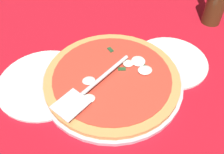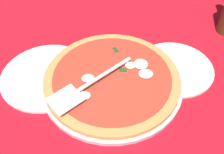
{
  "view_description": "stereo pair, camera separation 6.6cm",
  "coord_description": "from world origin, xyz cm",
  "px_view_note": "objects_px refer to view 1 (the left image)",
  "views": [
    {
      "loc": [
        11.74,
        42.61,
        50.8
      ],
      "look_at": [
        1.21,
        -0.67,
        2.5
      ],
      "focal_mm": 40.16,
      "sensor_mm": 36.0,
      "label": 1
    },
    {
      "loc": [
        5.27,
        43.69,
        50.8
      ],
      "look_at": [
        1.21,
        -0.67,
        2.5
      ],
      "focal_mm": 40.16,
      "sensor_mm": 36.0,
      "label": 2
    }
  ],
  "objects_px": {
    "pizza": "(112,78)",
    "pizza_server": "(91,87)",
    "dinner_plate_left": "(170,62)",
    "dinner_plate_right": "(45,83)"
  },
  "relations": [
    {
      "from": "pizza_server",
      "to": "dinner_plate_left",
      "type": "bearing_deg",
      "value": 161.03
    },
    {
      "from": "pizza_server",
      "to": "dinner_plate_right",
      "type": "bearing_deg",
      "value": -70.33
    },
    {
      "from": "dinner_plate_left",
      "to": "pizza_server",
      "type": "relative_size",
      "value": 0.98
    },
    {
      "from": "dinner_plate_left",
      "to": "dinner_plate_right",
      "type": "xyz_separation_m",
      "value": [
        0.36,
        -0.0,
        0.0
      ]
    },
    {
      "from": "dinner_plate_right",
      "to": "pizza_server",
      "type": "xyz_separation_m",
      "value": [
        -0.11,
        0.08,
        0.04
      ]
    },
    {
      "from": "dinner_plate_right",
      "to": "pizza_server",
      "type": "bearing_deg",
      "value": 145.58
    },
    {
      "from": "dinner_plate_left",
      "to": "pizza",
      "type": "xyz_separation_m",
      "value": [
        0.18,
        0.04,
        0.02
      ]
    },
    {
      "from": "pizza",
      "to": "pizza_server",
      "type": "bearing_deg",
      "value": 31.51
    },
    {
      "from": "dinner_plate_left",
      "to": "dinner_plate_right",
      "type": "distance_m",
      "value": 0.36
    },
    {
      "from": "dinner_plate_right",
      "to": "pizza_server",
      "type": "relative_size",
      "value": 1.14
    }
  ]
}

